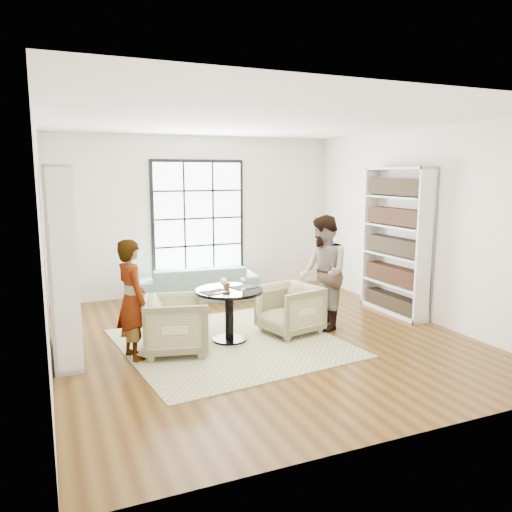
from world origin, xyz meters
name	(u,v)px	position (x,y,z in m)	size (l,w,h in m)	color
ground	(260,337)	(0.00, 0.00, 0.00)	(6.00, 6.00, 0.00)	brown
room_shell	(245,245)	(0.00, 0.54, 1.26)	(6.00, 6.01, 6.00)	silver
rug	(231,343)	(-0.47, -0.08, 0.01)	(2.78, 2.78, 0.01)	tan
pedestal_table	(229,304)	(-0.46, 0.01, 0.53)	(0.92, 0.92, 0.73)	black
sofa	(198,282)	(-0.19, 2.45, 0.31)	(2.15, 0.84, 0.63)	#769D95
armchair_left	(176,325)	(-1.24, -0.13, 0.37)	(0.79, 0.81, 0.74)	#C4AD8C
armchair_right	(290,309)	(0.47, 0.01, 0.36)	(0.76, 0.78, 0.71)	tan
person_left	(132,300)	(-1.79, -0.13, 0.76)	(0.55, 0.36, 1.51)	gray
person_right	(323,273)	(1.02, 0.01, 0.85)	(0.83, 0.64, 1.70)	gray
placemat_left	(215,292)	(-0.68, -0.07, 0.74)	(0.34, 0.26, 0.01)	#292524
placemat_right	(243,287)	(-0.23, 0.06, 0.74)	(0.34, 0.26, 0.01)	#292524
cutlery_left	(215,291)	(-0.68, -0.07, 0.75)	(0.14, 0.22, 0.01)	silver
cutlery_right	(243,286)	(-0.23, 0.06, 0.75)	(0.14, 0.22, 0.01)	silver
wine_glass_left	(224,282)	(-0.58, -0.13, 0.88)	(0.09, 0.09, 0.20)	silver
wine_glass_right	(243,281)	(-0.28, -0.08, 0.86)	(0.08, 0.08, 0.17)	silver
flower_centerpiece	(227,282)	(-0.48, 0.05, 0.83)	(0.17, 0.15, 0.19)	gray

